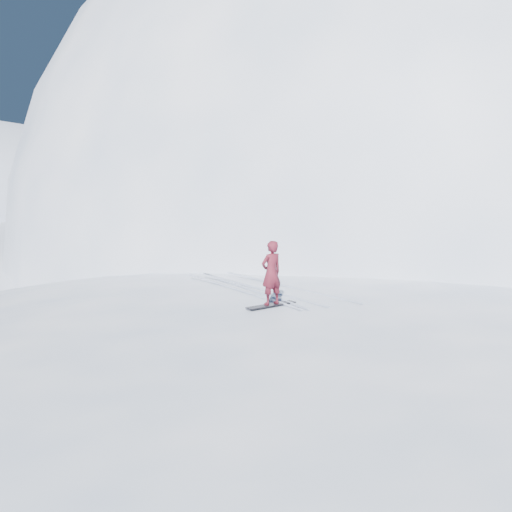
# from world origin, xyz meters

# --- Properties ---
(ground) EXTENTS (400.00, 400.00, 0.00)m
(ground) POSITION_xyz_m (0.00, 0.00, 0.00)
(ground) COLOR white
(ground) RESTS_ON ground
(near_ridge) EXTENTS (36.00, 28.00, 4.80)m
(near_ridge) POSITION_xyz_m (1.00, 3.00, 0.00)
(near_ridge) COLOR white
(near_ridge) RESTS_ON ground
(summit_peak) EXTENTS (60.00, 56.00, 56.00)m
(summit_peak) POSITION_xyz_m (22.00, 26.00, 0.00)
(summit_peak) COLOR white
(summit_peak) RESTS_ON ground
(peak_shoulder) EXTENTS (28.00, 24.00, 18.00)m
(peak_shoulder) POSITION_xyz_m (10.00, 20.00, 0.00)
(peak_shoulder) COLOR white
(peak_shoulder) RESTS_ON ground
(wind_bumps) EXTENTS (16.00, 14.40, 1.00)m
(wind_bumps) POSITION_xyz_m (-0.56, 2.12, 0.00)
(wind_bumps) COLOR white
(wind_bumps) RESTS_ON ground
(snowboard) EXTENTS (1.42, 0.61, 0.02)m
(snowboard) POSITION_xyz_m (-1.06, 1.95, 2.41)
(snowboard) COLOR black
(snowboard) RESTS_ON near_ridge
(snowboarder) EXTENTS (0.65, 0.51, 1.57)m
(snowboarder) POSITION_xyz_m (-1.06, 1.95, 3.21)
(snowboarder) COLOR maroon
(snowboarder) RESTS_ON snowboard
(board_tracks) EXTENTS (2.88, 5.95, 0.04)m
(board_tracks) POSITION_xyz_m (-0.53, 4.17, 2.42)
(board_tracks) COLOR silver
(board_tracks) RESTS_ON ground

